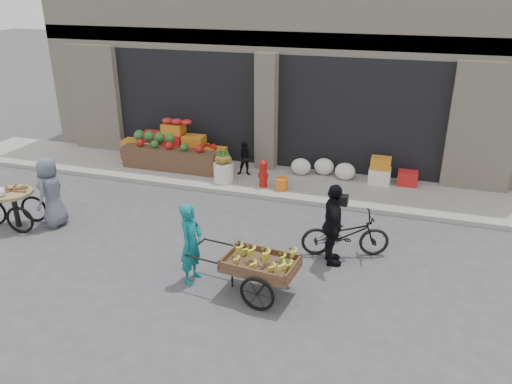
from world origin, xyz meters
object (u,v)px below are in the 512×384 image
(seated_person, at_px, (245,159))
(pineapple_bin, at_px, (224,172))
(banana_cart, at_px, (258,262))
(cyclist, at_px, (333,225))
(vendor_woman, at_px, (191,243))
(fire_hydrant, at_px, (263,172))
(bicycle, at_px, (345,234))
(tricycle_cart, at_px, (14,203))
(vendor_grey, at_px, (51,192))
(orange_bucket, at_px, (281,184))

(seated_person, bearing_deg, pineapple_bin, -133.69)
(banana_cart, relative_size, cyclist, 1.34)
(seated_person, relative_size, vendor_woman, 0.62)
(fire_hydrant, distance_m, seated_person, 0.96)
(vendor_woman, relative_size, bicycle, 0.88)
(tricycle_cart, bearing_deg, vendor_grey, 13.70)
(orange_bucket, bearing_deg, seated_person, 149.74)
(bicycle, relative_size, cyclist, 1.06)
(orange_bucket, height_order, vendor_grey, vendor_grey)
(fire_hydrant, bearing_deg, tricycle_cart, -141.88)
(banana_cart, bearing_deg, orange_bucket, 106.48)
(orange_bucket, bearing_deg, banana_cart, -80.23)
(banana_cart, xyz_separation_m, tricycle_cart, (-5.81, 0.84, -0.07))
(fire_hydrant, relative_size, vendor_grey, 0.45)
(fire_hydrant, height_order, bicycle, bicycle)
(banana_cart, bearing_deg, fire_hydrant, 112.54)
(vendor_woman, relative_size, vendor_grey, 0.95)
(vendor_woman, bearing_deg, bicycle, -51.54)
(pineapple_bin, bearing_deg, tricycle_cart, -133.65)
(fire_hydrant, height_order, cyclist, cyclist)
(pineapple_bin, relative_size, tricycle_cart, 0.36)
(bicycle, bearing_deg, vendor_grey, 78.86)
(fire_hydrant, distance_m, banana_cart, 4.59)
(orange_bucket, xyz_separation_m, seated_person, (-1.20, 0.70, 0.31))
(cyclist, bearing_deg, fire_hydrant, 20.09)
(pineapple_bin, xyz_separation_m, vendor_grey, (-2.72, -3.31, 0.42))
(orange_bucket, height_order, vendor_woman, vendor_woman)
(orange_bucket, xyz_separation_m, tricycle_cart, (-5.06, -3.53, 0.30))
(fire_hydrant, height_order, orange_bucket, fire_hydrant)
(pineapple_bin, distance_m, vendor_grey, 4.30)
(fire_hydrant, bearing_deg, banana_cart, -74.18)
(banana_cart, height_order, vendor_grey, vendor_grey)
(orange_bucket, bearing_deg, cyclist, -59.10)
(fire_hydrant, distance_m, vendor_woman, 4.37)
(vendor_grey, bearing_deg, pineapple_bin, 136.06)
(pineapple_bin, distance_m, vendor_woman, 4.56)
(banana_cart, height_order, vendor_woman, vendor_woman)
(orange_bucket, relative_size, seated_person, 0.34)
(seated_person, xyz_separation_m, bicycle, (3.18, -3.27, -0.13))
(cyclist, bearing_deg, orange_bucket, 13.97)
(fire_hydrant, height_order, vendor_woman, vendor_woman)
(fire_hydrant, distance_m, tricycle_cart, 5.80)
(pineapple_bin, height_order, bicycle, bicycle)
(vendor_grey, xyz_separation_m, bicycle, (6.30, 0.64, -0.34))
(fire_hydrant, distance_m, orange_bucket, 0.55)
(fire_hydrant, relative_size, vendor_woman, 0.47)
(vendor_grey, bearing_deg, fire_hydrant, 125.95)
(fire_hydrant, xyz_separation_m, seated_person, (-0.70, 0.65, 0.08))
(fire_hydrant, bearing_deg, vendor_woman, -90.00)
(banana_cart, xyz_separation_m, bicycle, (1.23, 1.80, -0.18))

